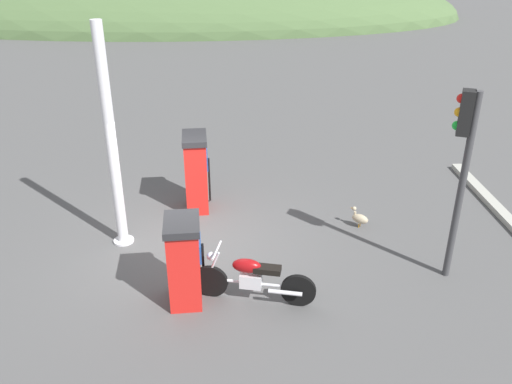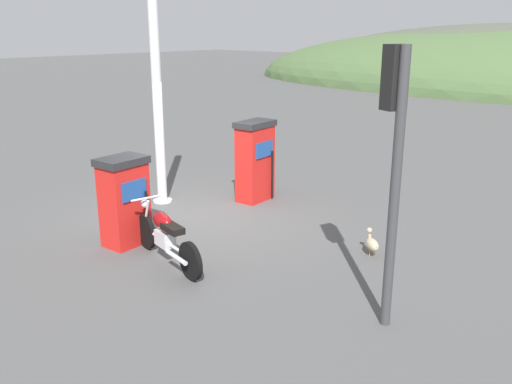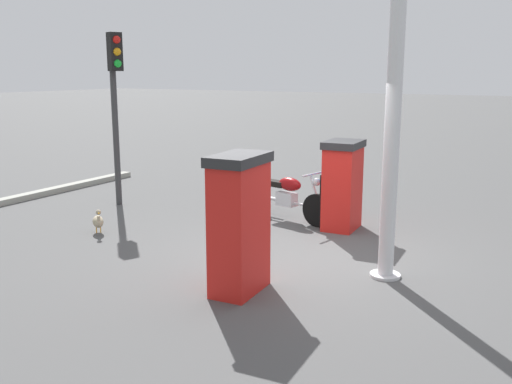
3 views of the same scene
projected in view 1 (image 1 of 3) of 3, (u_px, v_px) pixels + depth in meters
The scene contains 9 objects.
ground_plane at pixel (188, 247), 10.50m from camera, with size 120.00×120.00×0.00m, color #4C4C4C.
fuel_pump_near at pixel (184, 261), 8.68m from camera, with size 0.62×0.82×1.51m.
fuel_pump_far at pixel (196, 172), 11.60m from camera, with size 0.57×0.90×1.70m.
motorcycle_near_pump at pixel (252, 278), 8.82m from camera, with size 2.01×0.73×0.93m.
wandering_duck at pixel (360, 218), 11.11m from camera, with size 0.39×0.35×0.43m.
roadside_traffic_light at pixel (463, 154), 8.67m from camera, with size 0.40×0.30×3.36m.
canopy_support_pole at pixel (112, 145), 9.78m from camera, with size 0.40×0.40×4.24m.
distant_hill_main at pixel (179, 18), 36.57m from camera, with size 38.09×16.96×7.15m.
distant_hill_secondary at pixel (168, 13), 38.54m from camera, with size 33.07×21.25×7.70m.
Camera 1 is at (0.97, -8.98, 5.62)m, focal length 37.85 mm.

